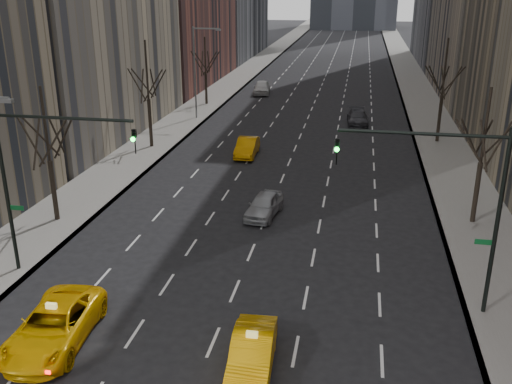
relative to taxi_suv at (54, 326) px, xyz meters
The scene contains 16 objects.
sidewalk_left 63.43m from the taxi_suv, 95.62° to the left, with size 4.50×320.00×0.15m, color slate.
sidewalk_right 65.72m from the taxi_suv, 73.84° to the left, with size 4.50×320.00×0.15m, color slate.
tree_lw_b 12.96m from the taxi_suv, 118.19° to the left, with size 3.36×3.50×7.82m.
tree_lw_c 27.96m from the taxi_suv, 102.40° to the left, with size 3.36×3.50×8.74m.
tree_lw_d 45.60m from the taxi_suv, 97.53° to the left, with size 3.36×3.50×7.36m.
tree_rw_b 23.72m from the taxi_suv, 39.98° to the left, with size 3.36×3.50×7.82m.
tree_rw_c 37.86m from the taxi_suv, 61.43° to the left, with size 3.36×3.50×8.74m.
traffic_mast_left 7.61m from the taxi_suv, 120.94° to the left, with size 6.69×0.39×8.00m.
traffic_mast_right 16.67m from the taxi_suv, 18.69° to the left, with size 6.69×0.39×8.00m.
streetlight_far 38.73m from the taxi_suv, 97.18° to the left, with size 2.83×0.22×9.00m.
taxi_suv is the anchor object (origin of this frame).
taxi_sedan 7.86m from the taxi_suv, ahead, with size 1.49×4.28×1.41m, color #F6AA05.
silver_sedan_ahead 15.31m from the taxi_suv, 67.42° to the left, with size 1.62×4.02×1.37m, color #919398.
far_taxi 26.38m from the taxi_suv, 84.65° to the left, with size 1.52×4.37×1.44m, color orange.
far_suv_grey 40.17m from the taxi_suv, 73.99° to the left, with size 1.96×4.81×1.40m, color #313136.
far_car_white 52.81m from the taxi_suv, 90.96° to the left, with size 1.92×4.77×1.62m, color silver.
Camera 1 is at (5.03, -10.30, 13.34)m, focal length 40.00 mm.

